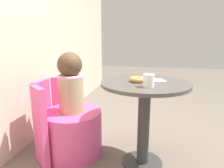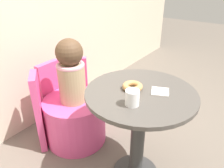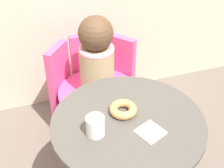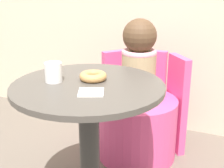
% 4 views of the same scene
% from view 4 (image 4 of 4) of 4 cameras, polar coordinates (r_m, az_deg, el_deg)
% --- Properties ---
extents(round_table, '(0.69, 0.69, 0.71)m').
position_cam_4_polar(round_table, '(1.46, -4.25, -6.97)').
color(round_table, '#333333').
rests_on(round_table, ground_plane).
extents(tub_chair, '(0.52, 0.52, 0.40)m').
position_cam_4_polar(tub_chair, '(2.11, 4.60, -7.93)').
color(tub_chair, '#E54C8C').
rests_on(tub_chair, ground_plane).
extents(booth_backrest, '(0.62, 0.23, 0.67)m').
position_cam_4_polar(booth_backrest, '(2.25, 6.45, -2.58)').
color(booth_backrest, '#E54C8C').
rests_on(booth_backrest, ground_plane).
extents(child_figure, '(0.22, 0.22, 0.52)m').
position_cam_4_polar(child_figure, '(1.95, 4.95, 4.32)').
color(child_figure, tan).
rests_on(child_figure, tub_chair).
extents(donut, '(0.13, 0.13, 0.04)m').
position_cam_4_polar(donut, '(1.43, -3.48, 1.44)').
color(donut, tan).
rests_on(donut, round_table).
extents(cup, '(0.08, 0.08, 0.09)m').
position_cam_4_polar(cup, '(1.43, -10.67, 2.13)').
color(cup, white).
rests_on(cup, round_table).
extents(paper_napkin, '(0.14, 0.14, 0.01)m').
position_cam_4_polar(paper_napkin, '(1.28, -3.85, -1.51)').
color(paper_napkin, silver).
rests_on(paper_napkin, round_table).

